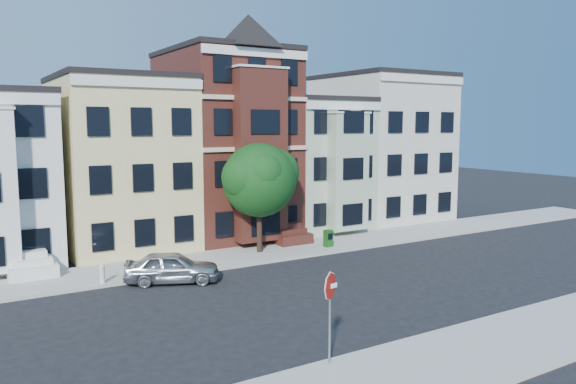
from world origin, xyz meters
TOP-DOWN VIEW (x-y plane):
  - ground at (0.00, 0.00)m, footprint 120.00×120.00m
  - far_sidewalk at (0.00, 8.00)m, footprint 60.00×4.00m
  - near_sidewalk at (0.00, -8.00)m, footprint 60.00×4.00m
  - house_yellow at (-7.00, 14.50)m, footprint 7.00×9.00m
  - house_brown at (0.00, 14.50)m, footprint 7.00×9.00m
  - house_green at (6.50, 14.50)m, footprint 6.00×9.00m
  - house_cream at (13.50, 14.50)m, footprint 8.00×9.00m
  - street_tree at (-0.88, 8.14)m, footprint 8.26×8.26m
  - parked_car at (-7.19, 5.20)m, footprint 4.74×3.42m
  - newspaper_box at (3.28, 7.18)m, footprint 0.49×0.45m
  - fire_hydrant at (-10.16, 6.30)m, footprint 0.30×0.30m
  - stop_sign at (-6.32, -6.30)m, footprint 0.91×0.29m

SIDE VIEW (x-z plane):
  - ground at x=0.00m, z-range 0.00..0.00m
  - far_sidewalk at x=0.00m, z-range 0.00..0.15m
  - near_sidewalk at x=0.00m, z-range 0.00..0.15m
  - fire_hydrant at x=-10.16m, z-range 0.15..0.86m
  - newspaper_box at x=3.28m, z-range 0.15..1.17m
  - parked_car at x=-7.19m, z-range 0.00..1.50m
  - stop_sign at x=-6.32m, z-range 0.15..3.42m
  - street_tree at x=-0.88m, z-range 0.15..7.89m
  - house_green at x=6.50m, z-range 0.00..9.00m
  - house_yellow at x=-7.00m, z-range 0.00..10.00m
  - house_cream at x=13.50m, z-range 0.00..11.00m
  - house_brown at x=0.00m, z-range 0.00..12.00m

